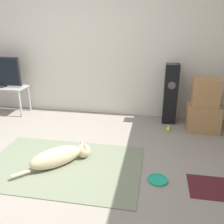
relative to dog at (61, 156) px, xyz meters
The scene contains 11 objects.
ground_plane 0.23m from the dog, 137.07° to the right, with size 12.00×12.00×0.00m, color gray.
wall_back 2.28m from the dog, 94.06° to the left, with size 8.00×0.06×2.55m.
area_rug 0.13m from the dog, 20.56° to the right, with size 1.95×1.27×0.01m.
dog is the anchor object (origin of this frame).
frisbee 1.22m from the dog, ahead, with size 0.23×0.23×0.03m.
cardboard_box_lower 2.40m from the dog, 36.92° to the left, with size 0.51×0.40×0.43m.
cardboard_box_upper 2.44m from the dog, 36.86° to the left, with size 0.39×0.31×0.45m.
floor_speaker 2.22m from the dog, 50.82° to the left, with size 0.23×0.23×1.04m.
tennis_ball_by_boxes 1.87m from the dog, 42.96° to the left, with size 0.07×0.07×0.07m.
tennis_ball_near_speaker 1.94m from the dog, 44.82° to the left, with size 0.07×0.07×0.07m.
door_mat 1.89m from the dog, ahead, with size 0.67×0.44×0.01m.
Camera 1 is at (1.26, -2.44, 1.75)m, focal length 40.00 mm.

